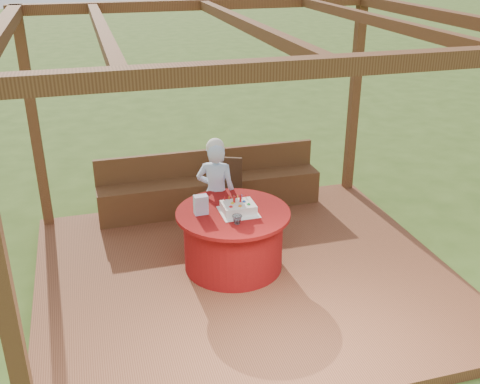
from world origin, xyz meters
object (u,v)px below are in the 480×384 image
chair (226,189)px  gift_bag (201,205)px  drinking_glass (237,220)px  table (233,239)px  bench (210,191)px  birthday_cake (238,208)px  elderly_woman (216,191)px

chair → gift_bag: gift_bag is taller
chair → drinking_glass: size_ratio=8.35×
table → gift_bag: (-0.34, 0.04, 0.44)m
bench → birthday_cake: bearing=-91.7°
table → elderly_woman: 0.71m
elderly_woman → birthday_cake: bearing=-82.6°
chair → elderly_woman: (-0.24, -0.48, 0.20)m
bench → table: size_ratio=2.41×
chair → elderly_woman: size_ratio=0.65×
chair → birthday_cake: bearing=-97.5°
elderly_woman → birthday_cake: 0.67m
bench → chair: chair is taller
bench → drinking_glass: size_ratio=29.47×
table → birthday_cake: bearing=-34.5°
elderly_woman → birthday_cake: elderly_woman is taller
gift_bag → table: bearing=-8.5°
birthday_cake → drinking_glass: bearing=-108.7°
birthday_cake → drinking_glass: size_ratio=3.93×
bench → gift_bag: gift_bag is taller
elderly_woman → drinking_glass: 0.92m
bench → table: 1.53m
elderly_woman → drinking_glass: (0.00, -0.92, 0.07)m
bench → birthday_cake: birthday_cake is taller
elderly_woman → gift_bag: (-0.31, -0.59, 0.13)m
elderly_woman → gift_bag: bearing=-117.7°
table → bench: bearing=86.4°
gift_bag → elderly_woman: bearing=61.2°
table → gift_bag: size_ratio=5.92×
chair → elderly_woman: elderly_woman is taller
bench → table: (-0.10, -1.53, 0.08)m
table → drinking_glass: 0.48m
chair → drinking_glass: bearing=-99.6°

